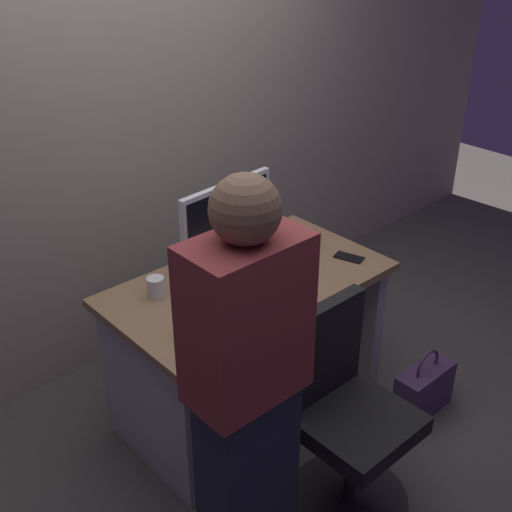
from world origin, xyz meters
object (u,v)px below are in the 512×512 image
book_stack (293,239)px  monitor (227,224)px  office_chair (344,421)px  handbag (424,389)px  cup_near_keyboard (187,322)px  desk (249,323)px  mouse (287,270)px  cup_by_monitor (156,287)px  person_at_desk (247,393)px  cell_phone (349,257)px  keyboard (241,293)px

book_stack → monitor: bearing=175.9°
office_chair → handbag: 0.79m
cup_near_keyboard → handbag: (1.09, -0.48, -0.67)m
desk → mouse: size_ratio=13.27×
desk → mouse: 0.32m
mouse → cup_by_monitor: 0.63m
book_stack → office_chair: bearing=-121.2°
person_at_desk → cup_near_keyboard: 0.54m
desk → book_stack: bearing=13.8°
cup_near_keyboard → cell_phone: (0.98, -0.03, -0.05)m
desk → person_at_desk: (-0.60, -0.66, 0.33)m
mouse → book_stack: bearing=38.7°
office_chair → handbag: size_ratio=2.49×
cup_by_monitor → office_chair: bearing=-70.7°
monitor → keyboard: size_ratio=1.26×
cup_near_keyboard → cup_by_monitor: 0.32m
monitor → book_stack: size_ratio=2.55×
keyboard → cup_near_keyboard: cup_near_keyboard is taller
mouse → handbag: bearing=-50.7°
mouse → cell_phone: bearing=-16.6°
monitor → mouse: (0.20, -0.20, -0.24)m
person_at_desk → cell_phone: (1.11, 0.49, -0.08)m
cup_near_keyboard → person_at_desk: bearing=-104.2°
book_stack → cell_phone: (0.12, -0.27, -0.05)m
cup_by_monitor → handbag: (1.03, -0.80, -0.67)m
desk → handbag: desk is taller
person_at_desk → keyboard: size_ratio=3.81×
desk → cell_phone: bearing=-18.7°
person_at_desk → cup_near_keyboard: bearing=75.8°
cup_near_keyboard → book_stack: bearing=15.6°
desk → person_at_desk: size_ratio=0.81×
cup_by_monitor → cell_phone: cup_by_monitor is taller
person_at_desk → office_chair: bearing=-4.3°
cup_near_keyboard → monitor: bearing=31.1°
person_at_desk → cell_phone: bearing=23.9°
person_at_desk → keyboard: 0.77m
cup_near_keyboard → keyboard: bearing=11.7°
mouse → cup_by_monitor: cup_by_monitor is taller
desk → cup_by_monitor: (-0.40, 0.17, 0.29)m
desk → monitor: size_ratio=2.45×
person_at_desk → mouse: bearing=37.4°
desk → book_stack: (0.39, 0.10, 0.29)m
cup_by_monitor → book_stack: size_ratio=0.45×
mouse → cell_phone: mouse is taller
cup_near_keyboard → cell_phone: 0.98m
book_stack → cell_phone: book_stack is taller
office_chair → handbag: bearing=6.0°
keyboard → monitor: bearing=67.3°
desk → cell_phone: size_ratio=9.21×
monitor → office_chair: bearing=-95.2°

